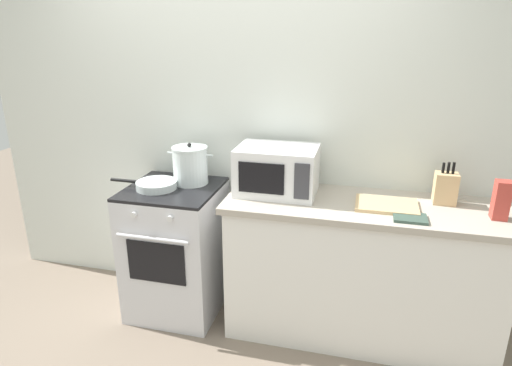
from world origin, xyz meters
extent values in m
cube|color=silver|center=(0.30, 0.97, 1.25)|extent=(4.40, 0.10, 2.50)
cube|color=white|center=(0.90, 0.62, 0.44)|extent=(1.64, 0.56, 0.88)
cube|color=#ADA393|center=(0.90, 0.62, 0.90)|extent=(1.70, 0.60, 0.04)
cube|color=silver|center=(-0.35, 0.60, 0.45)|extent=(0.60, 0.60, 0.90)
cube|color=black|center=(-0.35, 0.60, 0.91)|extent=(0.60, 0.60, 0.02)
cube|color=black|center=(-0.35, 0.30, 0.52)|extent=(0.39, 0.01, 0.28)
cylinder|color=silver|center=(-0.35, 0.27, 0.70)|extent=(0.48, 0.02, 0.02)
cylinder|color=silver|center=(-0.47, 0.29, 0.84)|extent=(0.04, 0.02, 0.04)
cylinder|color=silver|center=(-0.23, 0.29, 0.84)|extent=(0.04, 0.02, 0.04)
cylinder|color=silver|center=(-0.26, 0.71, 1.04)|extent=(0.23, 0.23, 0.24)
cylinder|color=silver|center=(-0.26, 0.71, 1.17)|extent=(0.24, 0.24, 0.01)
sphere|color=black|center=(-0.26, 0.71, 1.19)|extent=(0.03, 0.03, 0.03)
cylinder|color=silver|center=(-0.40, 0.71, 1.13)|extent=(0.05, 0.01, 0.01)
cylinder|color=silver|center=(-0.13, 0.71, 1.13)|extent=(0.05, 0.01, 0.01)
cylinder|color=silver|center=(-0.44, 0.56, 0.95)|extent=(0.27, 0.27, 0.05)
cylinder|color=black|center=(-0.67, 0.56, 0.96)|extent=(0.20, 0.02, 0.02)
cube|color=white|center=(0.34, 0.68, 1.07)|extent=(0.50, 0.36, 0.30)
cube|color=black|center=(0.28, 0.50, 1.07)|extent=(0.28, 0.01, 0.19)
cube|color=#38383D|center=(0.53, 0.50, 1.07)|extent=(0.09, 0.01, 0.22)
cube|color=tan|center=(1.02, 0.60, 0.93)|extent=(0.36, 0.26, 0.02)
cube|color=tan|center=(1.36, 0.74, 1.02)|extent=(0.13, 0.10, 0.19)
cylinder|color=black|center=(1.33, 0.74, 1.14)|extent=(0.02, 0.02, 0.06)
cylinder|color=black|center=(1.36, 0.74, 1.14)|extent=(0.02, 0.02, 0.07)
cylinder|color=black|center=(1.38, 0.74, 1.14)|extent=(0.02, 0.02, 0.07)
cube|color=#B73D33|center=(1.62, 0.57, 1.03)|extent=(0.08, 0.08, 0.22)
cube|color=#384C42|center=(1.14, 0.44, 0.93)|extent=(0.18, 0.14, 0.02)
camera|label=1|loc=(0.87, -1.95, 1.92)|focal=31.09mm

